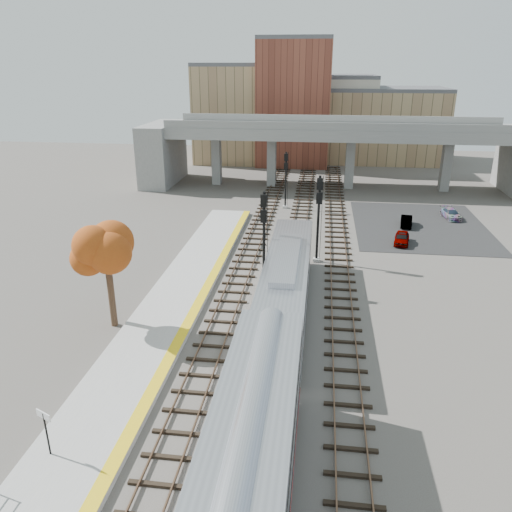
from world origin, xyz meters
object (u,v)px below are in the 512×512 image
(signal_mast_mid, at_px, (318,219))
(car_c, at_px, (451,214))
(tree, at_px, (107,253))
(car_b, at_px, (406,221))
(signal_mast_far, at_px, (286,181))
(signal_mast_near, at_px, (264,239))
(car_a, at_px, (402,238))
(locomotive, at_px, (286,282))

(signal_mast_mid, height_order, car_c, signal_mast_mid)
(tree, bearing_deg, car_b, 47.58)
(signal_mast_mid, height_order, tree, signal_mast_mid)
(car_b, xyz_separation_m, car_c, (5.49, 3.66, -0.01))
(signal_mast_far, bearing_deg, signal_mast_near, -90.00)
(tree, bearing_deg, car_a, 41.63)
(locomotive, relative_size, signal_mast_mid, 2.45)
(tree, distance_m, car_a, 29.22)
(tree, xyz_separation_m, car_c, (28.33, 28.66, -4.68))
(signal_mast_near, relative_size, signal_mast_far, 1.12)
(signal_mast_mid, relative_size, tree, 1.10)
(signal_mast_near, bearing_deg, car_b, 51.63)
(signal_mast_near, distance_m, car_a, 17.04)
(signal_mast_near, distance_m, signal_mast_far, 22.75)
(signal_mast_mid, distance_m, car_a, 10.56)
(car_a, xyz_separation_m, car_b, (1.28, 5.83, -0.03))
(car_a, bearing_deg, signal_mast_near, -126.60)
(car_b, distance_m, car_c, 6.60)
(locomotive, xyz_separation_m, car_a, (10.20, 15.66, -1.66))
(car_a, bearing_deg, locomotive, -112.32)
(locomotive, height_order, signal_mast_mid, signal_mast_mid)
(signal_mast_near, bearing_deg, locomotive, -64.14)
(signal_mast_near, height_order, car_b, signal_mast_near)
(car_a, bearing_deg, car_c, 65.28)
(locomotive, height_order, tree, tree)
(tree, relative_size, car_c, 1.91)
(car_a, distance_m, car_b, 5.97)
(tree, bearing_deg, signal_mast_far, 73.15)
(locomotive, bearing_deg, car_c, 56.00)
(signal_mast_near, bearing_deg, car_c, 47.52)
(locomotive, height_order, car_c, locomotive)
(signal_mast_far, distance_m, tree, 32.01)
(signal_mast_mid, height_order, signal_mast_far, signal_mast_mid)
(locomotive, height_order, signal_mast_far, signal_mast_far)
(tree, bearing_deg, signal_mast_near, 40.25)
(locomotive, relative_size, car_c, 5.14)
(car_b, bearing_deg, car_a, -94.09)
(locomotive, relative_size, signal_mast_far, 2.80)
(signal_mast_mid, relative_size, car_a, 2.29)
(car_b, bearing_deg, tree, -124.11)
(locomotive, xyz_separation_m, tree, (-11.36, -3.51, 2.98))
(signal_mast_mid, bearing_deg, signal_mast_near, -126.26)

